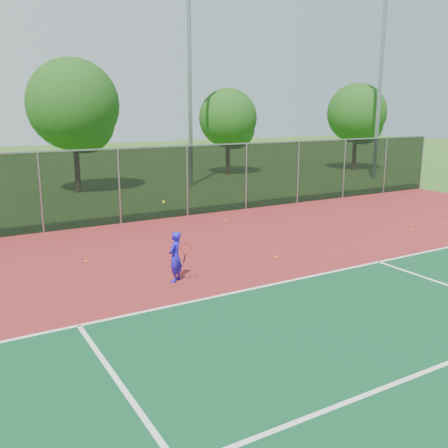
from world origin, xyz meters
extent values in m
plane|color=#2E5D1A|center=(0.00, 0.00, 0.00)|extent=(120.00, 120.00, 0.00)
cube|color=maroon|center=(0.00, 2.00, 0.01)|extent=(30.00, 20.00, 0.02)
cube|color=white|center=(2.00, 3.00, 0.03)|extent=(22.00, 0.10, 0.00)
cube|color=black|center=(0.00, 12.00, 1.52)|extent=(30.00, 0.04, 3.00)
cube|color=gray|center=(0.00, 12.00, 3.02)|extent=(30.00, 0.06, 0.06)
imported|color=#2215CD|center=(-4.00, 4.57, 0.70)|extent=(0.59, 0.57, 1.37)
cylinder|color=black|center=(-3.85, 4.32, 0.69)|extent=(0.03, 0.15, 0.27)
torus|color=#A51414|center=(-3.85, 4.22, 0.99)|extent=(0.30, 0.13, 0.29)
sphere|color=#B7D418|center=(-4.25, 4.67, 2.19)|extent=(0.07, 0.07, 0.07)
sphere|color=#B7D418|center=(7.95, 5.24, 0.06)|extent=(0.07, 0.07, 0.07)
sphere|color=#B7D418|center=(-0.42, 4.95, 0.06)|extent=(0.07, 0.07, 0.07)
sphere|color=#B7D418|center=(-5.65, 7.43, 0.06)|extent=(0.07, 0.07, 0.07)
sphere|color=#B7D418|center=(6.12, 5.21, 0.06)|extent=(0.07, 0.07, 0.07)
sphere|color=#B7D418|center=(0.84, 10.18, 0.06)|extent=(0.07, 0.07, 0.07)
cylinder|color=gray|center=(4.15, 19.93, 6.14)|extent=(0.24, 0.24, 12.28)
cylinder|color=gray|center=(16.01, 16.48, 6.14)|extent=(0.24, 0.24, 12.28)
cylinder|color=#362213|center=(-2.47, 20.72, 1.38)|extent=(0.30, 0.30, 2.77)
sphere|color=#174412|center=(-2.47, 20.72, 4.76)|extent=(4.92, 4.92, 4.92)
sphere|color=#174412|center=(-2.07, 20.42, 3.84)|extent=(3.38, 3.38, 3.38)
cylinder|color=#362213|center=(8.76, 23.37, 1.14)|extent=(0.30, 0.30, 2.28)
sphere|color=#174412|center=(8.76, 23.37, 3.93)|extent=(4.05, 4.05, 4.05)
sphere|color=#174412|center=(9.16, 23.07, 3.17)|extent=(2.79, 2.79, 2.79)
cylinder|color=#362213|center=(18.40, 20.79, 1.23)|extent=(0.30, 0.30, 2.46)
sphere|color=#174412|center=(18.40, 20.79, 4.24)|extent=(4.37, 4.37, 4.37)
sphere|color=#174412|center=(18.80, 20.49, 3.42)|extent=(3.01, 3.01, 3.01)
camera|label=1|loc=(-9.29, -7.08, 4.53)|focal=40.00mm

